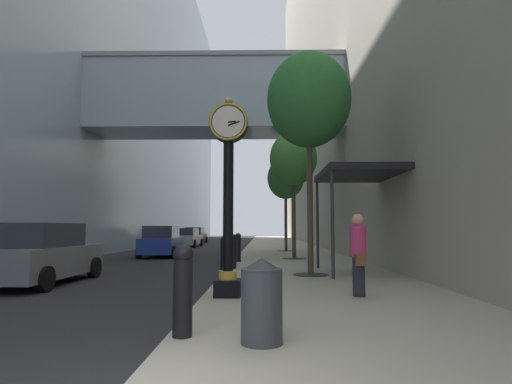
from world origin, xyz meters
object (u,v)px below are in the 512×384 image
Objects in this scene: bollard_third at (225,256)px; car_grey_trailing at (40,255)px; street_clock at (228,185)px; street_tree_mid_near at (293,159)px; pedestrian_walking at (358,252)px; street_tree_near at (309,101)px; bollard_fourth at (233,250)px; bollard_nearest at (183,288)px; trash_bin at (262,299)px; street_tree_mid_far at (286,179)px; car_black_far at (195,236)px; car_silver_mid at (187,238)px; car_blue_near at (162,242)px; bollard_fifth at (238,247)px.

bollard_third is 5.20m from car_grey_trailing.
street_clock is 3.51× the size of bollard_third.
street_tree_mid_near reaches higher than pedestrian_walking.
bollard_fourth is at bearing 142.46° from street_tree_near.
street_tree_mid_near is at bearing 79.64° from bollard_nearest.
street_tree_mid_far is at bearing 85.93° from trash_bin.
car_black_far is at bearing 100.47° from street_clock.
car_black_far is (-6.25, 33.86, -1.68)m from street_clock.
car_black_far reaches higher than bollard_third.
street_clock reaches higher than car_silver_mid.
car_blue_near reaches higher than trash_bin.
pedestrian_walking is at bearing -70.93° from bollard_fifth.
bollard_nearest and bollard_fourth have the same top height.
car_grey_trailing is (-5.53, 2.82, -1.65)m from street_clock.
bollard_nearest is 1.16× the size of trash_bin.
bollard_fifth is at bearing 116.90° from street_tree_near.
street_tree_mid_near is 1.40× the size of car_blue_near.
bollard_third is at bearing -76.96° from car_silver_mid.
pedestrian_walking is 0.40× the size of car_grey_trailing.
car_black_far is at bearing 110.00° from street_tree_mid_near.
bollard_third is 9.11m from street_tree_mid_near.
street_clock is 17.56m from street_tree_mid_far.
car_black_far is (-9.01, 33.82, -0.26)m from pedestrian_walking.
bollard_fourth is 1.16× the size of trash_bin.
pedestrian_walking reaches higher than bollard_nearest.
bollard_third is 3.04m from bollard_fourth.
bollard_third is at bearing 99.33° from trash_bin.
street_tree_mid_far is (2.20, 17.27, 2.24)m from street_clock.
street_tree_near reaches higher than street_clock.
car_grey_trailing is (-6.25, 6.33, 0.15)m from trash_bin.
street_tree_near is 1.61× the size of car_grey_trailing.
street_clock is at bearing -86.84° from bollard_fourth.
bollard_fifth is 0.28× the size of car_grey_trailing.
street_clock reaches higher than bollard_fourth.
street_tree_near reaches higher than car_grey_trailing.
street_tree_mid_far is at bearing -47.05° from car_silver_mid.
street_tree_near is at bearing -63.10° from bollard_fifth.
bollard_nearest is 0.20× the size of street_tree_mid_far.
pedestrian_walking reaches higher than bollard_fourth.
bollard_fourth is 20.43m from car_silver_mid.
bollard_nearest is 0.20× the size of street_tree_mid_near.
street_tree_mid_near is (2.20, 10.62, 2.36)m from street_clock.
car_silver_mid is (-5.27, 16.70, -0.00)m from bollard_fifth.
car_silver_mid is at bearing 90.18° from car_grey_trailing.
bollard_fifth is 7.37m from street_tree_near.
street_tree_mid_near is 14.81m from trash_bin.
car_blue_near is (-7.00, -3.39, -3.90)m from street_tree_mid_far.
car_grey_trailing reaches higher than bollard_fifth.
bollard_nearest is 17.67m from car_blue_near.
street_tree_mid_near is (2.53, 1.67, 4.07)m from bollard_fifth.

